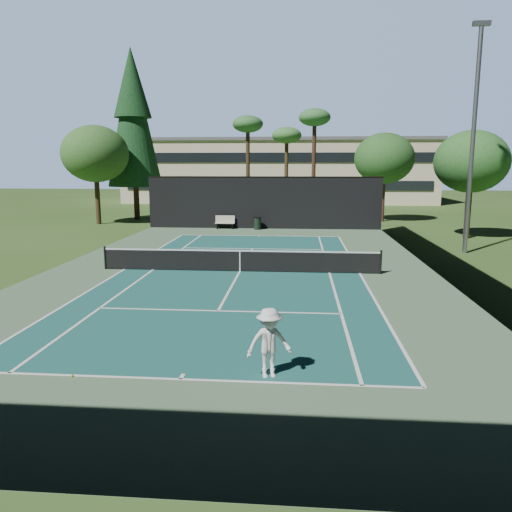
% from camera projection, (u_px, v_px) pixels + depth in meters
% --- Properties ---
extents(ground, '(160.00, 160.00, 0.00)m').
position_uv_depth(ground, '(240.00, 272.00, 23.09)').
color(ground, '#30511E').
rests_on(ground, ground).
extents(apron_slab, '(18.00, 32.00, 0.01)m').
position_uv_depth(apron_slab, '(240.00, 272.00, 23.09)').
color(apron_slab, '#50714F').
rests_on(apron_slab, ground).
extents(court_surface, '(10.97, 23.77, 0.01)m').
position_uv_depth(court_surface, '(240.00, 271.00, 23.09)').
color(court_surface, '#1B5851').
rests_on(court_surface, ground).
extents(court_lines, '(11.07, 23.87, 0.01)m').
position_uv_depth(court_lines, '(240.00, 271.00, 23.09)').
color(court_lines, white).
rests_on(court_lines, ground).
extents(tennis_net, '(12.90, 0.10, 1.10)m').
position_uv_depth(tennis_net, '(240.00, 260.00, 22.99)').
color(tennis_net, black).
rests_on(tennis_net, ground).
extents(fence, '(18.04, 32.05, 4.03)m').
position_uv_depth(fence, '(240.00, 229.00, 22.79)').
color(fence, black).
rests_on(fence, ground).
extents(player, '(1.21, 0.91, 1.65)m').
position_uv_depth(player, '(269.00, 343.00, 11.47)').
color(player, white).
rests_on(player, ground).
extents(tennis_ball_a, '(0.07, 0.07, 0.07)m').
position_uv_depth(tennis_ball_a, '(72.00, 376.00, 11.59)').
color(tennis_ball_a, '#ADCC2E').
rests_on(tennis_ball_a, ground).
extents(tennis_ball_b, '(0.06, 0.06, 0.06)m').
position_uv_depth(tennis_ball_b, '(180.00, 253.00, 27.73)').
color(tennis_ball_b, gold).
rests_on(tennis_ball_b, ground).
extents(tennis_ball_c, '(0.06, 0.06, 0.06)m').
position_uv_depth(tennis_ball_c, '(305.00, 257.00, 26.65)').
color(tennis_ball_c, '#D8E834').
rests_on(tennis_ball_c, ground).
extents(tennis_ball_d, '(0.06, 0.06, 0.06)m').
position_uv_depth(tennis_ball_d, '(128.00, 252.00, 28.12)').
color(tennis_ball_d, yellow).
rests_on(tennis_ball_d, ground).
extents(park_bench, '(1.50, 0.45, 1.02)m').
position_uv_depth(park_bench, '(225.00, 222.00, 38.63)').
color(park_bench, beige).
rests_on(park_bench, ground).
extents(trash_bin, '(0.56, 0.56, 0.95)m').
position_uv_depth(trash_bin, '(258.00, 223.00, 38.14)').
color(trash_bin, black).
rests_on(trash_bin, ground).
extents(pine_tree, '(4.80, 4.80, 15.00)m').
position_uv_depth(pine_tree, '(133.00, 111.00, 43.93)').
color(pine_tree, '#452D1D').
rests_on(pine_tree, ground).
extents(palm_a, '(2.80, 2.80, 9.32)m').
position_uv_depth(palm_a, '(248.00, 128.00, 45.32)').
color(palm_a, '#3F2E1B').
rests_on(palm_a, ground).
extents(palm_b, '(2.80, 2.80, 8.42)m').
position_uv_depth(palm_b, '(287.00, 138.00, 47.14)').
color(palm_b, '#46341E').
rests_on(palm_b, ground).
extents(palm_c, '(2.80, 2.80, 9.77)m').
position_uv_depth(palm_c, '(315.00, 122.00, 43.77)').
color(palm_c, '#43291C').
rests_on(palm_c, ground).
extents(decid_tree_a, '(5.12, 5.12, 7.62)m').
position_uv_depth(decid_tree_a, '(384.00, 159.00, 42.87)').
color(decid_tree_a, '#4C3020').
rests_on(decid_tree_a, ground).
extents(decid_tree_b, '(4.80, 4.80, 7.14)m').
position_uv_depth(decid_tree_b, '(472.00, 162.00, 32.80)').
color(decid_tree_b, '#4B3520').
rests_on(decid_tree_b, ground).
extents(decid_tree_c, '(5.44, 5.44, 8.09)m').
position_uv_depth(decid_tree_c, '(95.00, 154.00, 40.85)').
color(decid_tree_c, '#41301C').
rests_on(decid_tree_c, ground).
extents(campus_building, '(40.50, 12.50, 8.30)m').
position_uv_depth(campus_building, '(279.00, 170.00, 67.41)').
color(campus_building, beige).
rests_on(campus_building, ground).
extents(light_pole, '(0.90, 0.25, 12.22)m').
position_uv_depth(light_pole, '(473.00, 135.00, 26.83)').
color(light_pole, gray).
rests_on(light_pole, ground).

